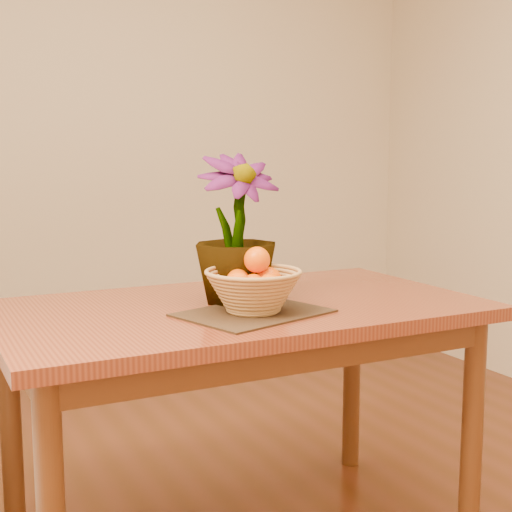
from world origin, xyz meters
name	(u,v)px	position (x,y,z in m)	size (l,w,h in m)	color
wall_back	(81,123)	(0.00, 2.25, 1.35)	(4.00, 0.02, 2.70)	beige
table	(240,332)	(0.00, 0.30, 0.66)	(1.40, 0.80, 0.75)	maroon
placemat	(253,313)	(-0.03, 0.16, 0.75)	(0.38, 0.29, 0.01)	#392414
wicker_basket	(253,293)	(-0.03, 0.16, 0.81)	(0.27, 0.27, 0.11)	tan
orange_pile	(254,279)	(-0.02, 0.16, 0.85)	(0.19, 0.18, 0.13)	#FD5D04
potted_plant	(236,229)	(0.00, 0.32, 0.97)	(0.25, 0.25, 0.44)	#1F4E16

